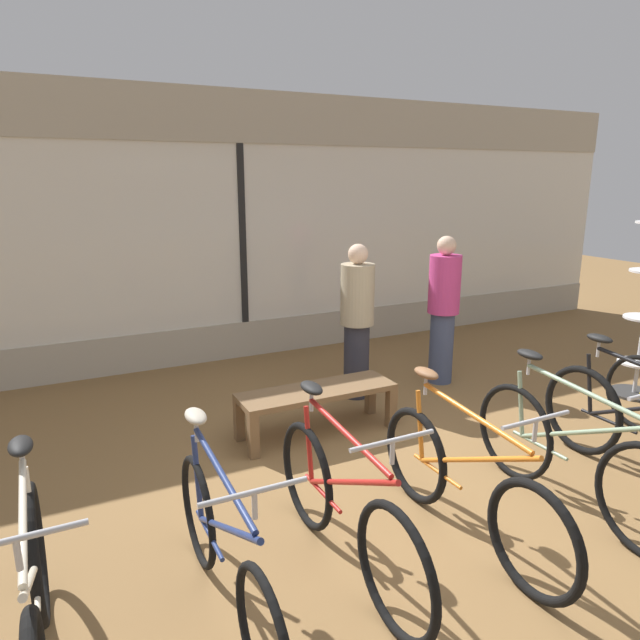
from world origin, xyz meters
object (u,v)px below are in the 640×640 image
bicycle_center_left (343,509)px  customer_near_rack (357,319)px  bicycle_center (465,486)px  display_bench (317,397)px  bicycle_far_left (37,611)px  bicycle_left (224,555)px  customer_by_window (443,308)px  bicycle_center_right (572,457)px

bicycle_center_left → customer_near_rack: size_ratio=1.09×
bicycle_center → display_bench: (-0.15, 1.78, -0.03)m
bicycle_far_left → bicycle_center: 2.37m
bicycle_center_left → display_bench: size_ratio=1.23×
bicycle_far_left → customer_near_rack: 3.86m
bicycle_center → bicycle_left: bearing=179.4°
display_bench → bicycle_left: bearing=-128.1°
display_bench → customer_by_window: customer_by_window is taller
bicycle_far_left → bicycle_left: (0.84, 0.03, -0.01)m
bicycle_far_left → customer_by_window: bearing=30.4°
bicycle_left → bicycle_center_right: size_ratio=0.96×
bicycle_far_left → bicycle_center_right: 3.23m
bicycle_far_left → display_bench: (2.23, 1.79, -0.05)m
bicycle_far_left → bicycle_center_left: bearing=3.6°
bicycle_center_left → customer_by_window: customer_by_window is taller
bicycle_center_left → customer_by_window: size_ratio=1.06×
customer_by_window → display_bench: bearing=-162.2°
bicycle_center → bicycle_center_right: size_ratio=0.97×
customer_near_rack → bicycle_center_right: bearing=-84.3°
bicycle_center → bicycle_center_right: (0.85, -0.07, 0.03)m
bicycle_center_right → customer_by_window: customer_by_window is taller
customer_near_rack → bicycle_left: bearing=-131.9°
bicycle_center → customer_near_rack: 2.52m
bicycle_center_left → bicycle_center_right: size_ratio=0.96×
bicycle_left → customer_near_rack: size_ratio=1.09×
bicycle_center_left → display_bench: 1.82m
bicycle_center_right → customer_by_window: bearing=71.6°
display_bench → customer_near_rack: customer_near_rack is taller
bicycle_center_right → customer_by_window: size_ratio=1.11×
bicycle_center_left → customer_by_window: 3.38m
bicycle_center_left → bicycle_center: bearing=-6.2°
bicycle_left → display_bench: 2.24m
bicycle_far_left → bicycle_center: size_ratio=0.99×
bicycle_left → customer_by_window: (3.19, 2.34, 0.47)m
bicycle_center_right → customer_near_rack: customer_near_rack is taller
bicycle_center_right → customer_near_rack: size_ratio=1.13×
bicycle_far_left → display_bench: bicycle_far_left is taller
bicycle_center → customer_near_rack: bearing=75.8°
bicycle_center → display_bench: bicycle_center is taller
bicycle_center → bicycle_center_right: 0.86m
bicycle_far_left → display_bench: size_ratio=1.23×
bicycle_left → bicycle_center_right: (2.38, -0.08, 0.02)m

